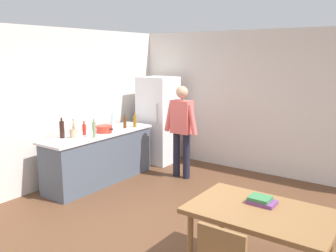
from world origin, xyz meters
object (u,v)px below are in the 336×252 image
Objects in this scene: utensil_jar at (73,133)px; bottle_water_clear at (113,120)px; book_stack at (261,201)px; bottle_oil_amber at (135,121)px; bottle_vinegar_tall at (94,129)px; bottle_wine_dark at (62,129)px; refrigerator at (158,120)px; person at (182,126)px; dining_table at (261,217)px; cooking_pot at (104,129)px; bottle_sauce_red at (84,129)px; bottle_beer_brown at (125,122)px.

bottle_water_clear is at bearing 98.13° from utensil_jar.
bottle_oil_amber is at bearing 151.59° from book_stack.
bottle_water_clear is 0.94× the size of bottle_vinegar_tall.
bottle_wine_dark is 1.24× the size of book_stack.
refrigerator reaches higher than book_stack.
person reaches higher than utensil_jar.
bottle_oil_amber is (-3.21, 1.85, 0.34)m from dining_table.
utensil_jar is (-0.12, -0.59, 0.02)m from cooking_pot.
book_stack is (3.40, -0.44, -0.20)m from utensil_jar.
bottle_sauce_red is at bearing -112.48° from cooking_pot.
bottle_wine_dark is at bearing 172.58° from dining_table.
dining_table is 3.72m from bottle_beer_brown.
bottle_vinegar_tall is (0.40, 0.33, -0.01)m from bottle_wine_dark.
utensil_jar and bottle_vinegar_tall have the same top height.
cooking_pot is 3.44m from book_stack.
bottle_wine_dark is at bearing -107.17° from bottle_sauce_red.
book_stack is (3.42, -0.69, -0.21)m from bottle_sauce_red.
bottle_vinegar_tall is at bearing -8.09° from bottle_sauce_red.
person is at bearing 57.94° from bottle_vinegar_tall.
cooking_pot is at bearing 78.43° from utensil_jar.
dining_table is 5.00× the size of bottle_oil_amber.
bottle_beer_brown is 1.08× the size of bottle_sauce_red.
bottle_vinegar_tall reaches higher than bottle_beer_brown.
bottle_beer_brown is at bearing -90.33° from refrigerator.
person reaches higher than cooking_pot.
bottle_vinegar_tall is at bearing 39.65° from bottle_wine_dark.
person reaches higher than bottle_beer_brown.
bottle_wine_dark reaches higher than cooking_pot.
person reaches higher than dining_table.
dining_table is 4.37× the size of bottle_vinegar_tall.
refrigerator reaches higher than bottle_water_clear.
bottle_vinegar_tall is at bearing -68.92° from cooking_pot.
dining_table is 5.83× the size of bottle_sauce_red.
bottle_vinegar_tall is (0.11, -1.90, 0.14)m from refrigerator.
cooking_pot is at bearing -135.56° from person.
bottle_beer_brown is 0.76× the size of bottle_wine_dark.
dining_table is 4.00m from bottle_water_clear.
bottle_sauce_red is (-0.17, -0.83, -0.01)m from bottle_beer_brown.
person is at bearing 18.84° from bottle_oil_amber.
refrigerator is 7.50× the size of bottle_sauce_red.
bottle_sauce_red is at bearing 72.83° from bottle_wine_dark.
bottle_wine_dark is at bearing -105.36° from bottle_oil_amber.
dining_table is 3.50× the size of cooking_pot.
bottle_beer_brown reaches higher than dining_table.
bottle_beer_brown reaches higher than cooking_pot.
refrigerator is 6.00× the size of bottle_water_clear.
bottle_oil_amber is at bearing 62.48° from bottle_beer_brown.
person is at bearing 137.59° from dining_table.
refrigerator is 4.50× the size of cooking_pot.
refrigerator is 1.08m from bottle_water_clear.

